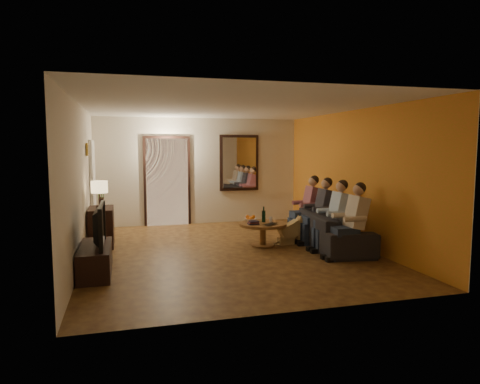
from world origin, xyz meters
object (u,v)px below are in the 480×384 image
object	(u,v)px
bowl	(250,220)
laptop	(273,225)
person_a	(353,224)
wine_bottle	(264,214)
dresser	(101,227)
sofa	(333,230)
coffee_table	(263,235)
table_lamp	(100,195)
person_b	(336,218)
tv_stand	(96,260)
tv	(94,225)
person_d	(309,209)
dog	(290,230)
person_c	(321,213)

from	to	relation	value
bowl	laptop	xyz separation A→B (m)	(0.28, -0.50, -0.02)
person_a	wine_bottle	world-z (taller)	person_a
wine_bottle	dresser	bearing A→B (deg)	166.71
wine_bottle	sofa	bearing A→B (deg)	-21.46
wine_bottle	laptop	bearing A→B (deg)	-82.50
sofa	coffee_table	xyz separation A→B (m)	(-1.28, 0.38, -0.10)
table_lamp	person_b	bearing A→B (deg)	-17.09
tv_stand	bowl	bearing A→B (deg)	24.45
dresser	tv	distance (m)	1.91
dresser	person_a	world-z (taller)	person_a
laptop	person_d	bearing A→B (deg)	-0.18
person_d	laptop	size ratio (longest dim) A/B	3.65
dog	bowl	xyz separation A→B (m)	(-0.76, 0.18, 0.20)
tv_stand	tv	size ratio (longest dim) A/B	1.19
coffee_table	wine_bottle	bearing A→B (deg)	63.43
person_b	dog	world-z (taller)	person_b
dog	person_c	bearing A→B (deg)	-18.76
table_lamp	person_a	distance (m)	4.59
wine_bottle	person_a	bearing A→B (deg)	-50.76
person_d	wine_bottle	world-z (taller)	person_d
person_d	laptop	distance (m)	1.35
bowl	laptop	bearing A→B (deg)	-60.75
sofa	dog	bearing A→B (deg)	66.48
table_lamp	sofa	xyz separation A→B (m)	(4.26, -0.98, -0.69)
dresser	person_a	bearing A→B (deg)	-26.77
laptop	sofa	bearing A→B (deg)	-41.60
dresser	table_lamp	distance (m)	0.68
wine_bottle	person_b	bearing A→B (deg)	-34.74
person_b	laptop	distance (m)	1.16
sofa	person_b	world-z (taller)	person_b
person_c	bowl	size ratio (longest dim) A/B	4.63
dog	laptop	xyz separation A→B (m)	(-0.48, -0.32, 0.18)
sofa	tv_stand	bearing A→B (deg)	106.87
table_lamp	tv_stand	bearing A→B (deg)	-90.00
sofa	person_c	xyz separation A→B (m)	(-0.10, 0.30, 0.27)
table_lamp	person_b	xyz separation A→B (m)	(4.16, -1.28, -0.41)
person_d	laptop	world-z (taller)	person_d
person_d	coffee_table	xyz separation A→B (m)	(-1.18, -0.52, -0.38)
tv	bowl	size ratio (longest dim) A/B	4.16
person_c	bowl	bearing A→B (deg)	167.42
dresser	dog	distance (m)	3.65
person_b	bowl	world-z (taller)	person_b
person_b	dog	xyz separation A→B (m)	(-0.60, 0.73, -0.32)
person_a	bowl	xyz separation A→B (m)	(-1.36, 1.50, -0.12)
person_d	person_a	bearing A→B (deg)	-90.00
tv_stand	person_d	xyz separation A→B (m)	(4.16, 1.57, 0.39)
person_b	tv	bearing A→B (deg)	-174.91
bowl	coffee_table	bearing A→B (deg)	-50.71
tv	wine_bottle	size ratio (longest dim) A/B	3.48
person_a	person_d	size ratio (longest dim) A/B	1.00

